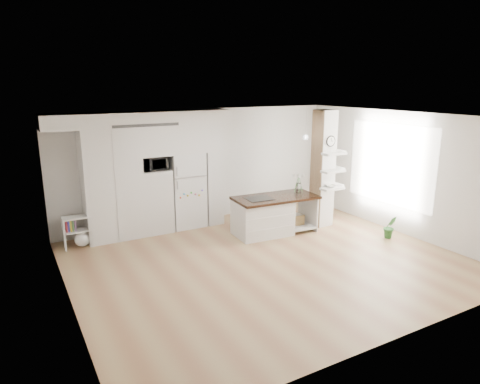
{
  "coord_description": "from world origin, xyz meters",
  "views": [
    {
      "loc": [
        -4.15,
        -6.34,
        3.27
      ],
      "look_at": [
        -0.08,
        0.9,
        1.16
      ],
      "focal_mm": 32.0,
      "sensor_mm": 36.0,
      "label": 1
    }
  ],
  "objects_px": {
    "refrigerator": "(186,190)",
    "kitchen_island": "(267,215)",
    "bookshelf": "(79,233)",
    "floor_plant_a": "(390,227)"
  },
  "relations": [
    {
      "from": "kitchen_island",
      "to": "bookshelf",
      "type": "bearing_deg",
      "value": 166.04
    },
    {
      "from": "bookshelf",
      "to": "floor_plant_a",
      "type": "bearing_deg",
      "value": -23.49
    },
    {
      "from": "refrigerator",
      "to": "kitchen_island",
      "type": "height_order",
      "value": "refrigerator"
    },
    {
      "from": "kitchen_island",
      "to": "bookshelf",
      "type": "distance_m",
      "value": 3.99
    },
    {
      "from": "refrigerator",
      "to": "bookshelf",
      "type": "bearing_deg",
      "value": -175.7
    },
    {
      "from": "bookshelf",
      "to": "refrigerator",
      "type": "bearing_deg",
      "value": 5.62
    },
    {
      "from": "floor_plant_a",
      "to": "kitchen_island",
      "type": "bearing_deg",
      "value": 144.85
    },
    {
      "from": "kitchen_island",
      "to": "bookshelf",
      "type": "height_order",
      "value": "kitchen_island"
    },
    {
      "from": "refrigerator",
      "to": "bookshelf",
      "type": "xyz_separation_m",
      "value": [
        -2.45,
        -0.18,
        -0.59
      ]
    },
    {
      "from": "refrigerator",
      "to": "kitchen_island",
      "type": "xyz_separation_m",
      "value": [
        1.34,
        -1.41,
        -0.43
      ]
    }
  ]
}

